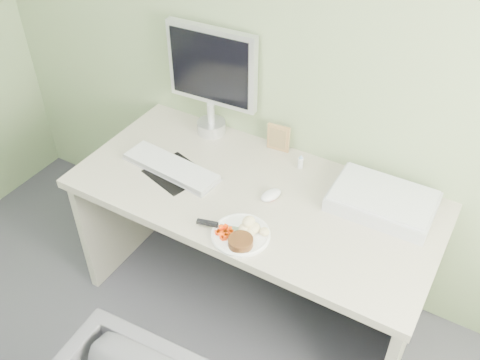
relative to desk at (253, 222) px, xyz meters
The scene contains 14 objects.
wall_back 0.89m from the desk, 90.00° to the left, with size 3.50×3.50×0.00m, color #72835C.
desk is the anchor object (origin of this frame).
plate 0.33m from the desk, 72.22° to the right, with size 0.24×0.24×0.01m, color white.
steak 0.39m from the desk, 70.10° to the right, with size 0.10×0.10×0.03m, color black.
potato_pile 0.34m from the desk, 62.63° to the right, with size 0.10×0.07×0.05m, color tan.
carrot_heap 0.37m from the desk, 84.13° to the right, with size 0.06×0.05×0.04m, color #F63A05.
steak_knife 0.34m from the desk, 94.37° to the right, with size 0.22×0.08×0.02m.
mousepad 0.42m from the desk, 169.92° to the right, with size 0.24×0.21×0.00m, color black.
keyboard 0.45m from the desk, behind, with size 0.47×0.14×0.02m, color white.
computer_mouse 0.22m from the desk, ahead, with size 0.06×0.10×0.04m, color white.
photo_frame 0.42m from the desk, 99.17° to the left, with size 0.11×0.01×0.14m, color #8B6240.
eyedrop_bottle 0.35m from the desk, 69.00° to the left, with size 0.02×0.02×0.07m.
scanner 0.58m from the desk, 19.66° to the left, with size 0.42×0.28×0.07m, color #A6A8AD.
monitor 0.71m from the desk, 142.32° to the left, with size 0.45×0.14×0.54m.
Camera 1 is at (0.83, 0.08, 2.25)m, focal length 40.00 mm.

